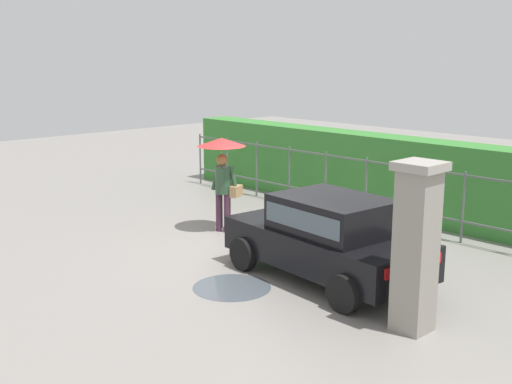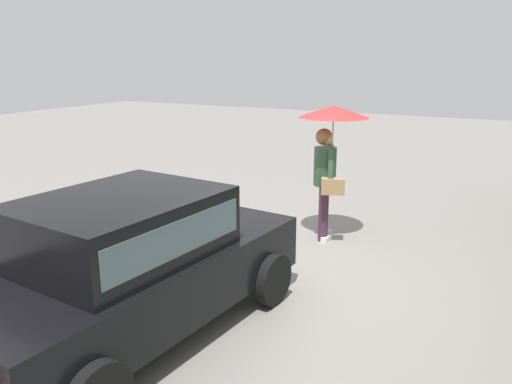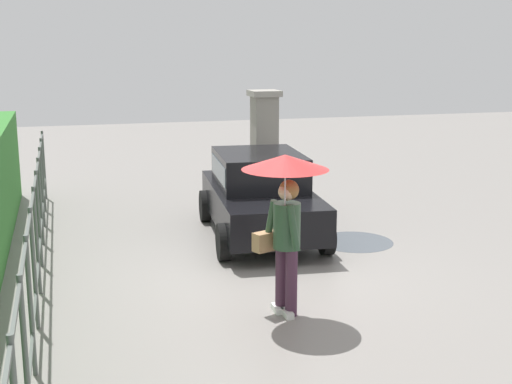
% 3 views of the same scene
% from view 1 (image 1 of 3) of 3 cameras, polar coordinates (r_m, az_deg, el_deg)
% --- Properties ---
extents(ground_plane, '(40.00, 40.00, 0.00)m').
position_cam_1_polar(ground_plane, '(12.58, 1.42, -5.48)').
color(ground_plane, gray).
extents(car, '(3.86, 2.13, 1.48)m').
position_cam_1_polar(car, '(10.99, 6.49, -3.82)').
color(car, black).
rests_on(car, ground).
extents(pedestrian, '(1.06, 1.06, 2.06)m').
position_cam_1_polar(pedestrian, '(13.83, -3.01, 2.71)').
color(pedestrian, '#47283D').
rests_on(pedestrian, ground).
extents(gate_pillar, '(0.60, 0.60, 2.42)m').
position_cam_1_polar(gate_pillar, '(9.08, 14.13, -4.70)').
color(gate_pillar, gray).
rests_on(gate_pillar, ground).
extents(fence_section, '(12.35, 0.05, 1.50)m').
position_cam_1_polar(fence_section, '(15.01, 9.83, 0.52)').
color(fence_section, '#59605B').
rests_on(fence_section, ground).
extents(hedge_row, '(13.30, 0.90, 1.90)m').
position_cam_1_polar(hedge_row, '(15.78, 11.99, 1.45)').
color(hedge_row, '#387F33').
rests_on(hedge_row, ground).
extents(puddle_near, '(1.32, 1.32, 0.00)m').
position_cam_1_polar(puddle_near, '(10.80, -2.18, -8.52)').
color(puddle_near, '#4C545B').
rests_on(puddle_near, ground).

